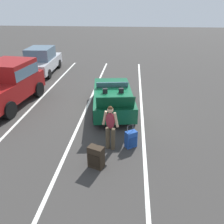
# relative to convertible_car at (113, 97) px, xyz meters

# --- Properties ---
(ground_plane) EXTENTS (80.00, 80.00, 0.00)m
(ground_plane) POSITION_rel_convertible_car_xyz_m (-0.20, -0.03, -0.59)
(ground_plane) COLOR #383533
(lot_line_near) EXTENTS (18.00, 0.12, 0.01)m
(lot_line_near) POSITION_rel_convertible_car_xyz_m (-0.20, -1.42, -0.59)
(lot_line_near) COLOR silver
(lot_line_near) RESTS_ON ground_plane
(lot_line_mid) EXTENTS (18.00, 0.12, 0.01)m
(lot_line_mid) POSITION_rel_convertible_car_xyz_m (-0.20, 1.28, -0.59)
(lot_line_mid) COLOR silver
(lot_line_mid) RESTS_ON ground_plane
(lot_line_far) EXTENTS (18.00, 0.12, 0.01)m
(lot_line_far) POSITION_rel_convertible_car_xyz_m (-0.20, 3.98, -0.59)
(lot_line_far) COLOR silver
(lot_line_far) RESTS_ON ground_plane
(convertible_car) EXTENTS (4.38, 2.31, 1.51)m
(convertible_car) POSITION_rel_convertible_car_xyz_m (0.00, 0.00, 0.00)
(convertible_car) COLOR #0F4C2D
(convertible_car) RESTS_ON ground_plane
(suitcase_large_black) EXTENTS (0.44, 0.55, 0.74)m
(suitcase_large_black) POSITION_rel_convertible_car_xyz_m (-4.45, 0.13, -0.22)
(suitcase_large_black) COLOR #2D2319
(suitcase_large_black) RESTS_ON ground_plane
(suitcase_medium_bright) EXTENTS (0.42, 0.47, 0.86)m
(suitcase_medium_bright) POSITION_rel_convertible_car_xyz_m (-3.24, -0.94, -0.28)
(suitcase_medium_bright) COLOR #1E479E
(suitcase_medium_bright) RESTS_ON ground_plane
(traveler_person) EXTENTS (0.30, 0.60, 1.65)m
(traveler_person) POSITION_rel_convertible_car_xyz_m (-3.42, -0.22, 0.34)
(traveler_person) COLOR #4C3F2D
(traveler_person) RESTS_ON ground_plane
(parked_sedan_near) EXTENTS (4.59, 2.05, 1.82)m
(parked_sedan_near) POSITION_rel_convertible_car_xyz_m (5.63, 5.60, 0.30)
(parked_sedan_near) COLOR #B2B2B7
(parked_sedan_near) RESTS_ON ground_plane
(parked_pickup_truck_far) EXTENTS (5.18, 2.49, 2.10)m
(parked_pickup_truck_far) POSITION_rel_convertible_car_xyz_m (-0.05, 5.21, 0.51)
(parked_pickup_truck_far) COLOR maroon
(parked_pickup_truck_far) RESTS_ON ground_plane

